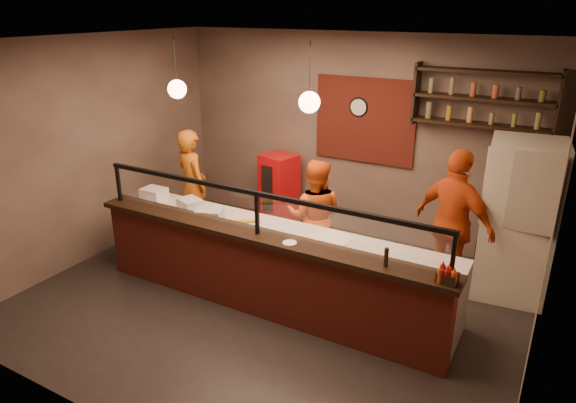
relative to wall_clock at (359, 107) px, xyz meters
The scene contains 29 objects.
floor 3.24m from the wall_clock, 92.33° to the right, with size 6.00×6.00×0.00m, color black.
ceiling 2.70m from the wall_clock, 92.33° to the right, with size 6.00×6.00×0.00m, color #39302C.
wall_back 0.51m from the wall_clock, 158.20° to the left, with size 6.00×6.00×0.00m, color #786458.
wall_left 3.99m from the wall_clock, 141.57° to the right, with size 5.00×5.00×0.00m, color #786458.
wall_right 3.84m from the wall_clock, 40.31° to the right, with size 5.00×5.00×0.00m, color #786458.
wall_front 4.99m from the wall_clock, 91.16° to the right, with size 6.00×6.00×0.00m, color #786458.
brick_patch 0.22m from the wall_clock, ahead, with size 1.60×0.04×1.30m, color maroon.
service_counter 3.19m from the wall_clock, 92.08° to the right, with size 4.60×0.25×1.00m, color maroon.
counter_ledge 2.96m from the wall_clock, 92.08° to the right, with size 4.70×0.37×0.06m, color black.
worktop_cabinet 2.81m from the wall_clock, 92.53° to the right, with size 4.60×0.75×0.85m, color gray.
worktop 2.57m from the wall_clock, 92.53° to the right, with size 4.60×0.75×0.05m, color silver.
sneeze_guard 2.86m from the wall_clock, 92.08° to the right, with size 4.50×0.05×0.52m.
wall_shelving 1.83m from the wall_clock, ahead, with size 1.84×0.28×0.85m.
wall_clock is the anchor object (origin of this frame).
pendant_left 2.81m from the wall_clock, 125.30° to the right, with size 0.24×0.24×0.77m.
pendant_right 2.32m from the wall_clock, 82.44° to the right, with size 0.24×0.24×0.77m.
cook_left 2.86m from the wall_clock, 145.99° to the right, with size 0.66×0.43×1.80m, color #CC6B13.
cook_mid 1.94m from the wall_clock, 90.07° to the right, with size 0.79×0.62×1.64m, color #E35715.
cook_right 2.41m from the wall_clock, 32.13° to the right, with size 1.14×0.47×1.94m, color #CC4513.
fridge 2.83m from the wall_clock, 17.21° to the right, with size 0.86×0.80×2.06m, color beige.
red_cooler 1.95m from the wall_clock, 165.97° to the right, with size 0.53×0.49×1.25m, color red.
pizza_dough 2.54m from the wall_clock, 75.39° to the right, with size 0.50×0.50×0.01m, color #EEE6CA.
prep_tub_a 3.33m from the wall_clock, 135.73° to the right, with size 0.34×0.27×0.17m, color white.
prep_tub_b 2.95m from the wall_clock, 124.00° to the right, with size 0.32×0.25×0.16m, color silver.
prep_tub_c 2.88m from the wall_clock, 113.31° to the right, with size 0.33×0.27×0.17m, color silver.
rolling_pin 2.64m from the wall_clock, 105.63° to the right, with size 0.06×0.06×0.33m, color gold.
condiment_caddy 3.65m from the wall_clock, 53.26° to the right, with size 0.19×0.15×0.10m, color black.
pepper_mill 3.30m from the wall_clock, 62.19° to the right, with size 0.05×0.05×0.21m, color black.
small_plate 3.01m from the wall_clock, 82.77° to the right, with size 0.16×0.16×0.01m, color silver.
Camera 1 is at (2.99, -4.88, 3.57)m, focal length 32.00 mm.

